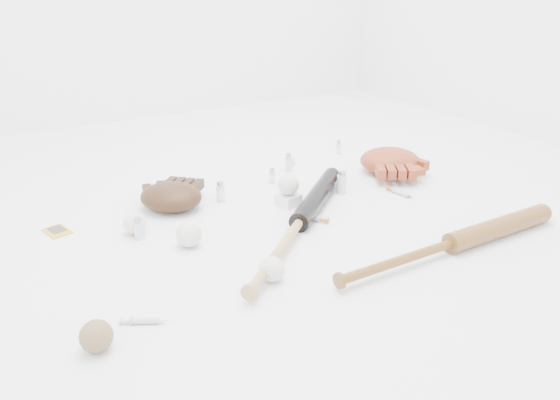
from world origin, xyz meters
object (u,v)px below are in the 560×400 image
bat_dark (299,222)px  glove_dark (171,196)px  pedestal (288,200)px  bat_wood (452,243)px

bat_dark → glove_dark: 0.47m
pedestal → bat_dark: bearing=-111.9°
bat_dark → pedestal: size_ratio=12.86×
bat_wood → pedestal: 0.58m
bat_wood → bat_dark: bearing=131.9°
bat_wood → glove_dark: size_ratio=3.39×
bat_dark → pedestal: 0.21m
bat_dark → pedestal: (0.08, 0.20, -0.01)m
bat_dark → bat_wood: bearing=-88.9°
glove_dark → pedestal: glove_dark is taller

